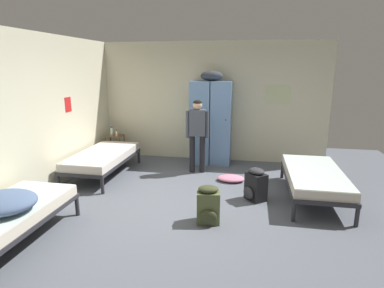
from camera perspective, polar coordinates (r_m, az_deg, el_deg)
The scene contains 14 objects.
ground_plane at distance 5.14m, azimuth -0.56°, elevation -11.06°, with size 8.52×8.52×0.00m, color #565B66.
room_backdrop at distance 6.35m, azimuth -9.85°, elevation 6.35°, with size 5.20×5.39×2.71m.
locker_bank at distance 7.11m, azimuth 3.44°, elevation 4.17°, with size 0.90×0.55×2.07m.
shelf_unit at distance 7.75m, azimuth -13.67°, elevation -0.09°, with size 0.38×0.30×0.57m.
bed_left_front at distance 4.55m, azimuth -30.86°, elevation -11.31°, with size 0.90×1.90×0.49m.
bed_right at distance 5.65m, azimuth 21.18°, elevation -5.50°, with size 0.90×1.90×0.49m.
bed_left_rear at distance 6.63m, azimuth -15.77°, elevation -2.28°, with size 0.90×1.90×0.49m.
bedding_heap at distance 4.41m, azimuth -30.79°, elevation -9.00°, with size 0.76×0.69×0.22m.
person_traveler at distance 6.44m, azimuth 0.98°, elevation 2.64°, with size 0.47×0.23×1.51m.
water_bottle at distance 7.74m, azimuth -14.28°, elevation 2.26°, with size 0.07×0.07×0.21m.
lotion_bottle at distance 7.63m, azimuth -13.43°, elevation 1.93°, with size 0.05×0.05×0.15m.
backpack_olive at distance 4.54m, azimuth 2.94°, elevation -10.99°, with size 0.35×0.37×0.55m.
backpack_black at distance 5.35m, azimuth 11.37°, elevation -7.27°, with size 0.42×0.41×0.55m.
clothes_pile_pink at distance 6.19m, azimuth 7.03°, elevation -6.16°, with size 0.52×0.36×0.11m.
Camera 1 is at (0.90, -4.57, 2.17)m, focal length 29.57 mm.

